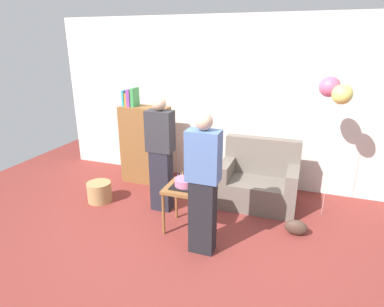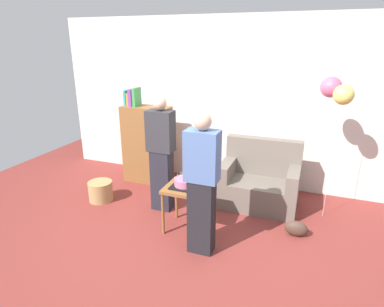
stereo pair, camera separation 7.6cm
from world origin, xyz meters
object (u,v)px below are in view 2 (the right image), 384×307
Objects in this scene: side_table at (185,193)px; birthday_cake at (185,183)px; person_holding_cake at (202,185)px; couch at (259,183)px; wicker_basket at (101,191)px; bookshelf at (147,143)px; balloon_bunch at (337,91)px; handbag at (296,229)px; person_blowing_candles at (161,154)px.

side_table is 1.87× the size of birthday_cake.
side_table is 0.59m from person_holding_cake.
couch reaches higher than wicker_basket.
birthday_cake is 0.53m from person_holding_cake.
side_table is at bearing -45.77° from bookshelf.
balloon_bunch reaches higher than birthday_cake.
birthday_cake is 0.17× the size of balloon_bunch.
bookshelf is at bearing 161.00° from handbag.
bookshelf is 0.98× the size of person_holding_cake.
person_blowing_candles is 4.53× the size of wicker_basket.
bookshelf is (-1.94, 0.19, 0.33)m from couch.
bookshelf is 2.19m from person_holding_cake.
handbag is (2.53, -0.87, -0.57)m from bookshelf.
bookshelf reaches higher than wicker_basket.
person_blowing_candles reaches higher than birthday_cake.
bookshelf is 1.70m from side_table.
balloon_bunch is (3.12, 0.73, 1.58)m from wicker_basket.
person_holding_cake is (-0.42, -1.38, 0.49)m from couch.
balloon_bunch is at bearing 31.82° from side_table.
person_blowing_candles is 5.82× the size of handbag.
birthday_cake is at bearing -53.19° from person_blowing_candles.
bookshelf is 1.11m from wicker_basket.
wicker_basket is 2.85m from handbag.
side_table is at bearing -166.00° from handbag.
balloon_bunch is (1.62, 1.01, 1.22)m from side_table.
couch is at bearing 179.23° from balloon_bunch.
side_table is 1.45m from handbag.
person_holding_cake is at bearing -19.05° from wicker_basket.
birthday_cake is 1.50m from handbag.
couch is 1.50m from person_blowing_candles.
side_table is at bearing -53.19° from person_blowing_candles.
side_table is 0.32× the size of balloon_bunch.
bookshelf is 0.84× the size of balloon_bunch.
birthday_cake is 0.89× the size of wicker_basket.
person_holding_cake is at bearing -45.79° from bookshelf.
balloon_bunch reaches higher than person_holding_cake.
bookshelf is 4.43× the size of wicker_basket.
couch is 1.31m from birthday_cake.
handbag is 0.15× the size of balloon_bunch.
person_blowing_candles is (-0.51, 0.39, 0.33)m from side_table.
handbag is at bearing 14.00° from birthday_cake.
couch is at bearing 18.04° from wicker_basket.
person_blowing_candles is at bearing -53.62° from person_holding_cake.
couch is at bearing 53.04° from birthday_cake.
side_table is (1.18, -1.21, -0.17)m from bookshelf.
bookshelf is at bearing -58.16° from person_holding_cake.
person_blowing_candles is at bearing -153.89° from couch.
birthday_cake is at bearing -148.19° from balloon_bunch.
wicker_basket is at bearing -178.87° from handbag.
wicker_basket is (-0.32, -0.93, -0.52)m from bookshelf.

